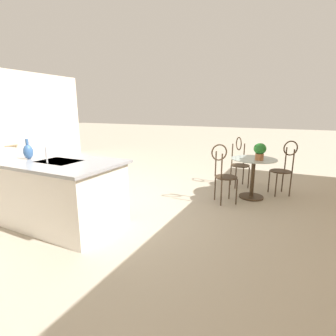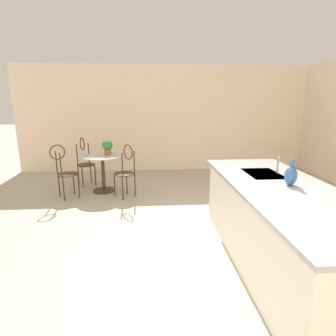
# 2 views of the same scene
# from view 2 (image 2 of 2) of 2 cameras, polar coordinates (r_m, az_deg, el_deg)

# --- Properties ---
(ground_plane) EXTENTS (40.00, 40.00, 0.00)m
(ground_plane) POSITION_cam_2_polar(r_m,az_deg,el_deg) (3.50, 6.20, -17.22)
(ground_plane) COLOR #B2A893
(wall_left_window) EXTENTS (0.12, 7.80, 2.70)m
(wall_left_window) POSITION_cam_2_polar(r_m,az_deg,el_deg) (7.24, 0.37, 10.22)
(wall_left_window) COLOR beige
(wall_left_window) RESTS_ON ground
(kitchen_island) EXTENTS (2.80, 1.06, 0.92)m
(kitchen_island) POSITION_cam_2_polar(r_m,az_deg,el_deg) (3.29, 22.42, -11.23)
(kitchen_island) COLOR white
(kitchen_island) RESTS_ON ground
(bistro_table) EXTENTS (0.80, 0.80, 0.74)m
(bistro_table) POSITION_cam_2_polar(r_m,az_deg,el_deg) (5.67, -13.44, -0.40)
(bistro_table) COLOR #3D2D1E
(bistro_table) RESTS_ON ground
(chair_near_window) EXTENTS (0.52, 0.52, 1.04)m
(chair_near_window) POSITION_cam_2_polar(r_m,az_deg,el_deg) (6.20, -17.03, 1.76)
(chair_near_window) COLOR #3D2D1E
(chair_near_window) RESTS_ON ground
(chair_by_island) EXTENTS (0.53, 0.53, 1.04)m
(chair_by_island) POSITION_cam_2_polar(r_m,az_deg,el_deg) (5.43, -20.90, -0.19)
(chair_by_island) COLOR #3D2D1E
(chair_by_island) RESTS_ON ground
(chair_toward_desk) EXTENTS (0.53, 0.53, 1.04)m
(chair_toward_desk) POSITION_cam_2_polar(r_m,az_deg,el_deg) (5.17, -8.82, -0.10)
(chair_toward_desk) COLOR #3D2D1E
(chair_toward_desk) RESTS_ON ground
(sink_faucet) EXTENTS (0.02, 0.02, 0.22)m
(sink_faucet) POSITION_cam_2_polar(r_m,az_deg,el_deg) (3.66, 21.98, 0.67)
(sink_faucet) COLOR #B2B5BA
(sink_faucet) RESTS_ON kitchen_island
(potted_plant_on_table) EXTENTS (0.21, 0.21, 0.30)m
(potted_plant_on_table) POSITION_cam_2_polar(r_m,az_deg,el_deg) (5.66, -12.55, 4.42)
(potted_plant_on_table) COLOR #9E603D
(potted_plant_on_table) RESTS_ON bistro_table
(vase_on_counter) EXTENTS (0.13, 0.13, 0.29)m
(vase_on_counter) POSITION_cam_2_polar(r_m,az_deg,el_deg) (3.18, 24.30, -1.39)
(vase_on_counter) COLOR #386099
(vase_on_counter) RESTS_ON kitchen_island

